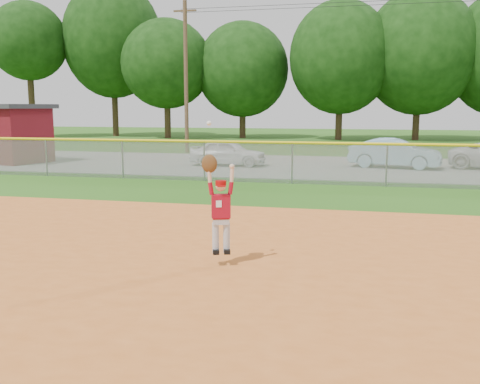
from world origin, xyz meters
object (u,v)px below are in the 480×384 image
car_white_a (228,153)px  ballplayer (219,205)px  car_blue (395,153)px  utility_shed (9,133)px

car_white_a → ballplayer: (3.77, -15.73, 0.47)m
car_blue → car_white_a: bearing=107.3°
car_white_a → car_blue: car_blue is taller
car_blue → utility_shed: size_ratio=0.90×
car_white_a → ballplayer: bearing=-165.3°
car_white_a → utility_shed: 11.14m
car_blue → ballplayer: 16.97m
car_white_a → ballplayer: size_ratio=1.57×
car_white_a → utility_shed: utility_shed is taller
utility_shed → ballplayer: (14.84, -14.85, -0.38)m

